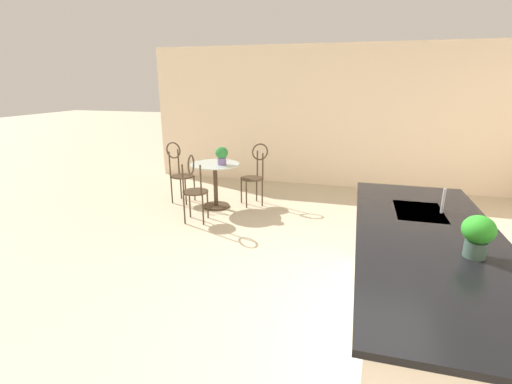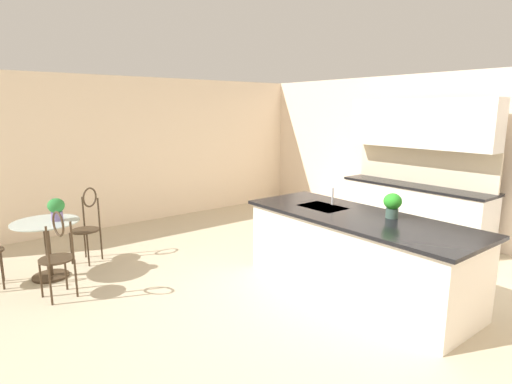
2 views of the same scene
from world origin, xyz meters
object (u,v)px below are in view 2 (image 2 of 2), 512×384
Objects in this scene: bistro_table at (47,244)px; chair_near_window at (87,221)px; potted_plant_on_table at (56,208)px; potted_plant_counter_near at (392,204)px; chair_by_island at (58,251)px.

chair_near_window reaches higher than bistro_table.
potted_plant_counter_near is (2.92, 2.85, 0.18)m from potted_plant_on_table.
potted_plant_counter_near reaches higher than chair_by_island.
bistro_table is 0.77× the size of chair_by_island.
chair_by_island is at bearing -2.79° from bistro_table.
potted_plant_counter_near is at bearing 36.29° from chair_near_window.
chair_near_window is at bearing -143.71° from potted_plant_counter_near.
potted_plant_counter_near is at bearing 45.33° from bistro_table.
chair_near_window is 4.08m from potted_plant_counter_near.
potted_plant_on_table is (0.35, -0.45, 0.33)m from chair_near_window.
potted_plant_counter_near reaches higher than bistro_table.
chair_near_window and chair_by_island have the same top height.
chair_near_window is 0.66m from potted_plant_on_table.
chair_by_island reaches higher than bistro_table.
chair_near_window is 3.69× the size of potted_plant_counter_near.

